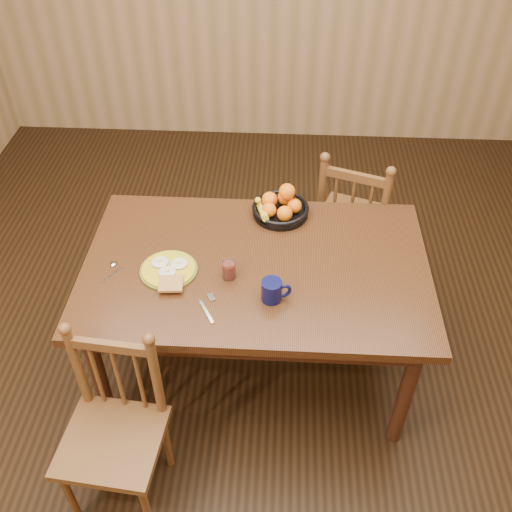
# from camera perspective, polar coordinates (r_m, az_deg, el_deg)

# --- Properties ---
(room) EXTENTS (4.52, 5.02, 2.72)m
(room) POSITION_cam_1_polar(r_m,az_deg,el_deg) (2.27, 0.00, 10.37)
(room) COLOR black
(room) RESTS_ON ground
(dining_table) EXTENTS (1.60, 1.00, 0.75)m
(dining_table) POSITION_cam_1_polar(r_m,az_deg,el_deg) (2.69, 0.00, -2.13)
(dining_table) COLOR black
(dining_table) RESTS_ON ground
(chair_far) EXTENTS (0.53, 0.52, 0.94)m
(chair_far) POSITION_cam_1_polar(r_m,az_deg,el_deg) (3.40, 9.78, 3.41)
(chair_far) COLOR #4B2D16
(chair_far) RESTS_ON ground
(chair_near) EXTENTS (0.44, 0.42, 0.89)m
(chair_near) POSITION_cam_1_polar(r_m,az_deg,el_deg) (2.53, -13.98, -16.63)
(chair_near) COLOR #4B2D16
(chair_near) RESTS_ON ground
(breakfast_plate) EXTENTS (0.26, 0.29, 0.04)m
(breakfast_plate) POSITION_cam_1_polar(r_m,az_deg,el_deg) (2.62, -8.71, -1.39)
(breakfast_plate) COLOR #59601E
(breakfast_plate) RESTS_ON dining_table
(fork) EXTENTS (0.08, 0.18, 0.00)m
(fork) POSITION_cam_1_polar(r_m,az_deg,el_deg) (2.45, -4.83, -5.07)
(fork) COLOR silver
(fork) RESTS_ON dining_table
(spoon) EXTENTS (0.07, 0.15, 0.01)m
(spoon) POSITION_cam_1_polar(r_m,az_deg,el_deg) (2.70, -14.14, -1.08)
(spoon) COLOR silver
(spoon) RESTS_ON dining_table
(coffee_mug) EXTENTS (0.13, 0.09, 0.10)m
(coffee_mug) POSITION_cam_1_polar(r_m,az_deg,el_deg) (2.44, 1.67, -3.46)
(coffee_mug) COLOR #0A0C39
(coffee_mug) RESTS_ON dining_table
(juice_glass) EXTENTS (0.06, 0.06, 0.09)m
(juice_glass) POSITION_cam_1_polar(r_m,az_deg,el_deg) (2.55, -2.72, -1.42)
(juice_glass) COLOR silver
(juice_glass) RESTS_ON dining_table
(fruit_bowl) EXTENTS (0.29, 0.29, 0.17)m
(fruit_bowl) POSITION_cam_1_polar(r_m,az_deg,el_deg) (2.90, 2.45, 4.94)
(fruit_bowl) COLOR black
(fruit_bowl) RESTS_ON dining_table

